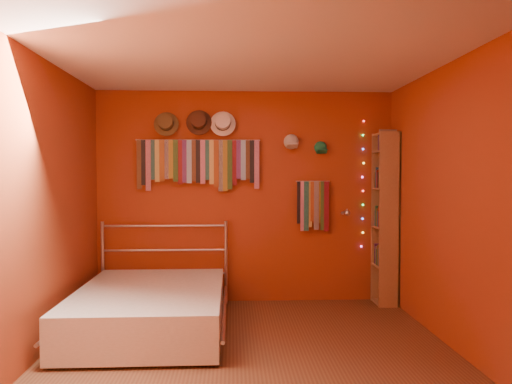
{
  "coord_description": "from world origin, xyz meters",
  "views": [
    {
      "loc": [
        -0.15,
        -4.17,
        1.51
      ],
      "look_at": [
        0.08,
        0.9,
        1.34
      ],
      "focal_mm": 35.0,
      "sensor_mm": 36.0,
      "label": 1
    }
  ],
  "objects": [
    {
      "name": "fedora_brown",
      "position": [
        -0.55,
        1.65,
        2.13
      ],
      "size": [
        0.3,
        0.16,
        0.29
      ],
      "rotation": [
        1.36,
        0.0,
        0.0
      ],
      "color": "#462719",
      "rests_on": "back_wall"
    },
    {
      "name": "fedora_white",
      "position": [
        -0.27,
        1.65,
        2.12
      ],
      "size": [
        0.3,
        0.16,
        0.29
      ],
      "rotation": [
        1.36,
        0.0,
        0.0
      ],
      "color": "white",
      "rests_on": "back_wall"
    },
    {
      "name": "fedora_olive",
      "position": [
        -0.93,
        1.65,
        2.11
      ],
      "size": [
        0.29,
        0.16,
        0.28
      ],
      "rotation": [
        1.36,
        0.0,
        0.0
      ],
      "color": "brown",
      "rests_on": "back_wall"
    },
    {
      "name": "bed",
      "position": [
        -0.95,
        0.64,
        0.23
      ],
      "size": [
        1.47,
        2.01,
        0.97
      ],
      "rotation": [
        0.0,
        0.0,
        0.0
      ],
      "color": "silver",
      "rests_on": "ground"
    },
    {
      "name": "back_wall",
      "position": [
        0.0,
        1.75,
        1.25
      ],
      "size": [
        3.5,
        0.02,
        2.5
      ],
      "primitive_type": "cube",
      "color": "#8E3817",
      "rests_on": "ground"
    },
    {
      "name": "small_tie_rack",
      "position": [
        0.8,
        1.68,
        1.17
      ],
      "size": [
        0.4,
        0.03,
        0.6
      ],
      "color": "silver",
      "rests_on": "back_wall"
    },
    {
      "name": "reading_lamp",
      "position": [
        1.16,
        1.52,
        1.07
      ],
      "size": [
        0.07,
        0.29,
        0.09
      ],
      "color": "silver",
      "rests_on": "back_wall"
    },
    {
      "name": "bookshelf",
      "position": [
        1.66,
        1.53,
        1.02
      ],
      "size": [
        0.25,
        0.34,
        2.0
      ],
      "color": "#8B5F3F",
      "rests_on": "ground"
    },
    {
      "name": "ceiling",
      "position": [
        0.0,
        0.0,
        2.5
      ],
      "size": [
        3.5,
        3.5,
        0.02
      ],
      "primitive_type": "cube",
      "color": "white",
      "rests_on": "back_wall"
    },
    {
      "name": "tie_rack",
      "position": [
        -0.55,
        1.68,
        1.67
      ],
      "size": [
        1.45,
        0.03,
        0.6
      ],
      "color": "silver",
      "rests_on": "back_wall"
    },
    {
      "name": "cap_green",
      "position": [
        0.89,
        1.7,
        1.83
      ],
      "size": [
        0.16,
        0.21,
        0.16
      ],
      "color": "#1C7F51",
      "rests_on": "back_wall"
    },
    {
      "name": "ground",
      "position": [
        0.0,
        0.0,
        0.0
      ],
      "size": [
        3.5,
        3.5,
        0.0
      ],
      "primitive_type": "plane",
      "color": "brown",
      "rests_on": "ground"
    },
    {
      "name": "left_wall",
      "position": [
        -1.75,
        0.0,
        1.25
      ],
      "size": [
        0.02,
        3.5,
        2.5
      ],
      "primitive_type": "cube",
      "color": "#8E3817",
      "rests_on": "ground"
    },
    {
      "name": "right_wall",
      "position": [
        1.75,
        0.0,
        1.25
      ],
      "size": [
        0.02,
        3.5,
        2.5
      ],
      "primitive_type": "cube",
      "color": "#8E3817",
      "rests_on": "ground"
    },
    {
      "name": "cap_white",
      "position": [
        0.54,
        1.7,
        1.9
      ],
      "size": [
        0.18,
        0.22,
        0.18
      ],
      "color": "beige",
      "rests_on": "back_wall"
    },
    {
      "name": "fairy_lights",
      "position": [
        1.4,
        1.71,
        1.4
      ],
      "size": [
        0.05,
        0.02,
        1.52
      ],
      "color": "#FF3333",
      "rests_on": "back_wall"
    }
  ]
}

